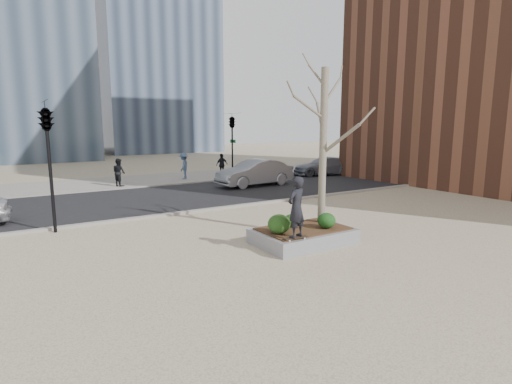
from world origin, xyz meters
TOP-DOWN VIEW (x-y plane):
  - ground at (0.00, 0.00)m, footprint 120.00×120.00m
  - street at (0.00, 10.00)m, footprint 60.00×8.00m
  - far_sidewalk at (0.00, 17.00)m, footprint 60.00×6.00m
  - planter at (1.00, 0.00)m, footprint 3.00×2.00m
  - planter_mulch at (1.00, 0.00)m, footprint 2.70×1.70m
  - sycamore_tree at (2.00, 0.30)m, footprint 2.80×2.80m
  - shrub_left at (-0.02, -0.12)m, footprint 0.68×0.68m
  - shrub_middle at (0.79, 0.32)m, footprint 0.48×0.48m
  - shrub_right at (1.61, -0.39)m, footprint 0.57×0.57m
  - skateboard at (0.08, -0.81)m, footprint 0.79×0.24m
  - skateboarder at (0.08, -0.81)m, footprint 0.73×0.59m
  - car_silver at (6.08, 11.00)m, footprint 4.92×1.94m
  - car_third at (13.22, 12.79)m, footprint 4.90×3.10m
  - pedestrian_a at (-0.99, 15.25)m, footprint 0.88×0.99m
  - pedestrian_b at (3.56, 16.18)m, footprint 1.22×1.33m
  - pedestrian_c at (6.57, 16.32)m, footprint 0.99×0.48m
  - traffic_light_near at (-5.50, 5.60)m, footprint 0.60×2.48m
  - traffic_light_far at (6.50, 14.60)m, footprint 0.60×2.48m

SIDE VIEW (x-z plane):
  - ground at x=0.00m, z-range 0.00..0.00m
  - street at x=0.00m, z-range 0.00..0.02m
  - far_sidewalk at x=0.00m, z-range 0.00..0.02m
  - planter at x=1.00m, z-range 0.00..0.45m
  - planter_mulch at x=1.00m, z-range 0.45..0.49m
  - skateboard at x=0.08m, z-range 0.45..0.53m
  - car_third at x=13.22m, z-range 0.02..1.34m
  - shrub_middle at x=0.79m, z-range 0.49..0.90m
  - shrub_right at x=1.61m, z-range 0.49..0.98m
  - shrub_left at x=-0.02m, z-range 0.49..1.07m
  - car_silver at x=6.08m, z-range 0.02..1.61m
  - pedestrian_c at x=6.57m, z-range 0.02..1.65m
  - pedestrian_a at x=-0.99m, z-range 0.02..1.71m
  - pedestrian_b at x=3.56m, z-range 0.02..1.82m
  - skateboarder at x=0.08m, z-range 0.52..2.28m
  - traffic_light_near at x=-5.50m, z-range 0.00..4.50m
  - traffic_light_far at x=6.50m, z-range 0.00..4.50m
  - sycamore_tree at x=2.00m, z-range 0.49..7.09m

